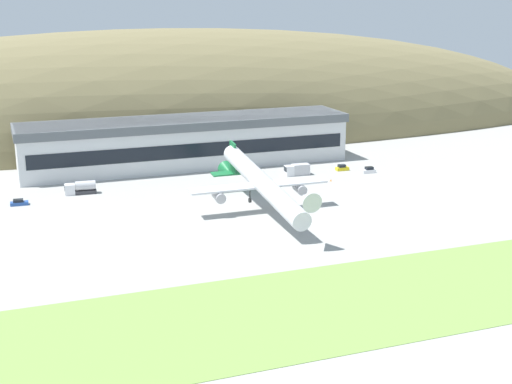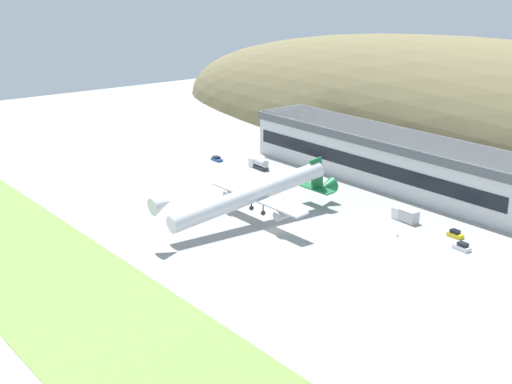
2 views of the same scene
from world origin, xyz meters
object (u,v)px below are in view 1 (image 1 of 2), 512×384
object	(u,v)px
service_car_0	(19,203)
service_car_1	(342,168)
fuel_truck	(297,170)
traffic_cone_0	(331,180)
service_car_2	(369,170)
terminal_building	(186,139)
cargo_airplane	(261,183)
box_truck	(81,188)

from	to	relation	value
service_car_0	service_car_1	size ratio (longest dim) A/B	1.14
fuel_truck	traffic_cone_0	size ratio (longest dim) A/B	11.96
service_car_0	fuel_truck	bearing A→B (deg)	3.22
service_car_2	traffic_cone_0	distance (m)	14.76
terminal_building	cargo_airplane	xyz separation A→B (m)	(3.69, -50.22, -1.07)
terminal_building	traffic_cone_0	size ratio (longest dim) A/B	161.94
cargo_airplane	service_car_0	xyz separation A→B (m)	(-51.02, 25.10, -6.21)
service_car_0	traffic_cone_0	distance (m)	78.56
service_car_1	fuel_truck	world-z (taller)	fuel_truck
fuel_truck	traffic_cone_0	xyz separation A→B (m)	(5.70, -9.25, -1.19)
traffic_cone_0	terminal_building	bearing A→B (deg)	135.71
service_car_1	service_car_2	world-z (taller)	service_car_1
terminal_building	cargo_airplane	world-z (taller)	terminal_building
cargo_airplane	service_car_2	bearing A→B (deg)	30.89
service_car_0	traffic_cone_0	world-z (taller)	service_car_0
service_car_2	box_truck	size ratio (longest dim) A/B	0.51
service_car_1	fuel_truck	size ratio (longest dim) A/B	0.53
cargo_airplane	box_truck	size ratio (longest dim) A/B	6.91
service_car_0	service_car_1	distance (m)	86.86
fuel_truck	service_car_2	bearing A→B (deg)	-12.79
service_car_0	traffic_cone_0	xyz separation A→B (m)	(78.39, -5.17, -0.31)
service_car_0	fuel_truck	world-z (taller)	fuel_truck
cargo_airplane	fuel_truck	size ratio (longest dim) A/B	7.74
service_car_0	service_car_2	distance (m)	92.34
service_car_1	traffic_cone_0	xyz separation A→B (m)	(-8.35, -9.88, -0.42)
fuel_truck	cargo_airplane	bearing A→B (deg)	-126.60
fuel_truck	box_truck	bearing A→B (deg)	179.09
box_truck	traffic_cone_0	distance (m)	64.37
terminal_building	service_car_1	bearing A→B (deg)	-27.39
box_truck	service_car_0	bearing A→B (deg)	-161.37
service_car_0	terminal_building	bearing A→B (deg)	27.96
service_car_1	fuel_truck	bearing A→B (deg)	-177.44
terminal_building	service_car_2	world-z (taller)	terminal_building
terminal_building	service_car_0	bearing A→B (deg)	-152.04
service_car_1	traffic_cone_0	size ratio (longest dim) A/B	6.33
service_car_1	traffic_cone_0	bearing A→B (deg)	-130.19
cargo_airplane	service_car_1	xyz separation A→B (m)	(35.72, 29.81, -6.09)
service_car_0	service_car_2	bearing A→B (deg)	-0.23
terminal_building	service_car_2	distance (m)	52.23
box_truck	cargo_airplane	bearing A→B (deg)	-39.76
traffic_cone_0	service_car_2	bearing A→B (deg)	18.96
cargo_airplane	traffic_cone_0	distance (m)	34.48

